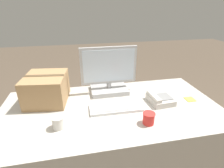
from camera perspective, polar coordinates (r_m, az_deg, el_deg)
office_desk at (r=1.68m, az=-0.15°, el=-18.48°), size 1.80×0.90×0.75m
monitor at (r=1.63m, az=-1.05°, el=2.85°), size 0.52×0.26×0.44m
keyboard at (r=1.43m, az=1.22°, el=-7.65°), size 0.42×0.17×0.03m
desk_phone at (r=1.56m, az=15.33°, el=-4.78°), size 0.20×0.22×0.08m
paper_cup_left at (r=1.27m, az=-17.17°, el=-11.93°), size 0.08×0.08×0.09m
paper_cup_right at (r=1.28m, az=11.89°, el=-10.91°), size 0.09×0.09×0.09m
spoon at (r=1.63m, az=24.80°, el=-6.27°), size 0.11×0.11×0.00m
cardboard_box at (r=1.59m, az=-20.57°, el=-1.37°), size 0.37×0.39×0.24m
sticky_note_pad at (r=1.71m, az=24.09°, el=-4.57°), size 0.08×0.08×0.01m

